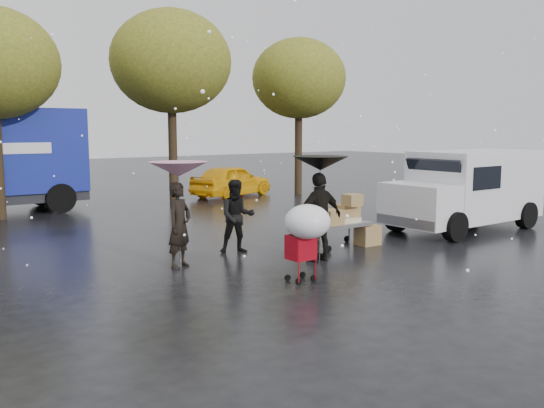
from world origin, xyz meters
TOP-DOWN VIEW (x-y plane):
  - ground at (0.00, 0.00)m, footprint 90.00×90.00m
  - person_pink at (-1.92, 1.00)m, footprint 0.76×0.66m
  - person_middle at (-0.21, 1.48)m, footprint 1.01×0.92m
  - person_black at (0.75, -0.27)m, footprint 1.12×0.49m
  - umbrella_pink at (-1.92, 1.00)m, footprint 1.19×1.19m
  - umbrella_black at (0.75, -0.27)m, footprint 1.19×1.19m
  - vendor_cart at (2.15, 0.55)m, footprint 1.52×0.80m
  - shopping_cart at (-0.64, -1.49)m, footprint 0.84×0.84m
  - white_van at (6.70, 0.26)m, footprint 4.91×2.18m
  - box_ground_near at (2.83, 0.32)m, footprint 0.56×0.45m
  - box_ground_far at (1.80, 1.30)m, footprint 0.46×0.39m
  - yellow_taxi at (5.60, 10.84)m, footprint 4.24×2.73m
  - tree_row at (-0.47, 10.00)m, footprint 21.60×4.40m

SIDE VIEW (x-z plane):
  - ground at x=0.00m, z-range 0.00..0.00m
  - box_ground_far at x=1.80m, z-range 0.00..0.32m
  - box_ground_near at x=2.83m, z-range 0.00..0.49m
  - yellow_taxi at x=5.60m, z-range 0.00..1.34m
  - vendor_cart at x=2.15m, z-range 0.09..1.36m
  - person_middle at x=-0.21m, z-range 0.00..1.68m
  - person_pink at x=-1.92m, z-range 0.00..1.75m
  - person_black at x=0.75m, z-range 0.00..1.90m
  - shopping_cart at x=-0.64m, z-range 0.33..1.80m
  - white_van at x=6.70m, z-range 0.06..2.26m
  - umbrella_pink at x=-1.92m, z-range 0.93..3.09m
  - umbrella_black at x=0.75m, z-range 0.97..3.22m
  - tree_row at x=-0.47m, z-range 1.46..8.58m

